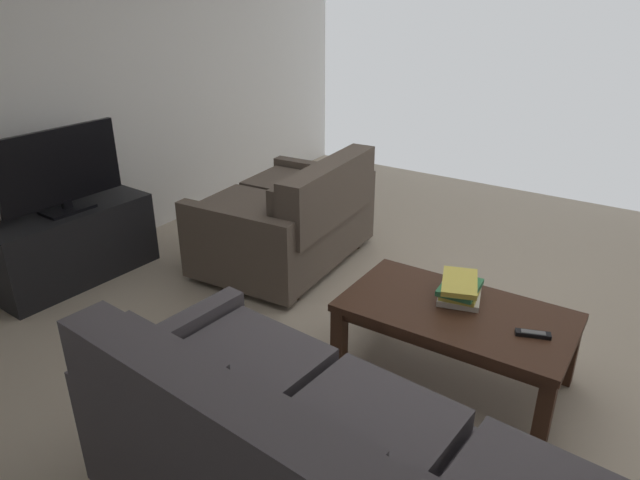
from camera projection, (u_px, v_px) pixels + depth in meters
ground_plane at (453, 349)px, 3.31m from camera, size 5.68×5.95×0.01m
wall_right at (96, 62)px, 4.14m from camera, size 0.12×5.95×2.80m
loveseat_near at (290, 218)px, 4.18m from camera, size 0.98×1.33×0.82m
coffee_table at (455, 320)px, 2.94m from camera, size 1.15×0.64×0.41m
tv_stand at (75, 246)px, 3.97m from camera, size 0.43×1.11×0.52m
flat_tv at (60, 170)px, 3.74m from camera, size 0.22×0.85×0.55m
book_stack at (460, 289)px, 2.99m from camera, size 0.27×0.34×0.11m
tv_remote at (533, 334)px, 2.69m from camera, size 0.17×0.10×0.02m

